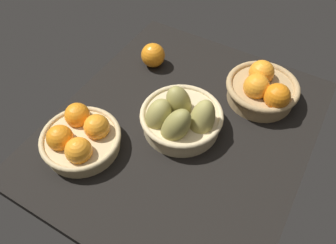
{
  "coord_description": "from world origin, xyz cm",
  "views": [
    {
      "loc": [
        -55.49,
        -27.82,
        79.97
      ],
      "look_at": [
        -3.31,
        2.53,
        7.0
      ],
      "focal_mm": 35.72,
      "sensor_mm": 36.0,
      "label": 1
    }
  ],
  "objects_px": {
    "basket_center_pears": "(180,118)",
    "basket_near_right": "(262,89)",
    "basket_far_left": "(80,138)",
    "loose_orange_front_gap": "(153,55)"
  },
  "relations": [
    {
      "from": "basket_center_pears",
      "to": "basket_near_right",
      "type": "bearing_deg",
      "value": -34.87
    },
    {
      "from": "basket_near_right",
      "to": "basket_far_left",
      "type": "relative_size",
      "value": 1.01
    },
    {
      "from": "basket_center_pears",
      "to": "basket_near_right",
      "type": "xyz_separation_m",
      "value": [
        0.23,
        -0.16,
        -0.0
      ]
    },
    {
      "from": "basket_far_left",
      "to": "basket_center_pears",
      "type": "bearing_deg",
      "value": -47.07
    },
    {
      "from": "basket_center_pears",
      "to": "loose_orange_front_gap",
      "type": "distance_m",
      "value": 0.3
    },
    {
      "from": "loose_orange_front_gap",
      "to": "basket_near_right",
      "type": "bearing_deg",
      "value": -86.06
    },
    {
      "from": "basket_far_left",
      "to": "loose_orange_front_gap",
      "type": "relative_size",
      "value": 2.73
    },
    {
      "from": "loose_orange_front_gap",
      "to": "basket_far_left",
      "type": "bearing_deg",
      "value": -178.3
    },
    {
      "from": "basket_center_pears",
      "to": "basket_near_right",
      "type": "relative_size",
      "value": 1.08
    },
    {
      "from": "basket_center_pears",
      "to": "loose_orange_front_gap",
      "type": "bearing_deg",
      "value": 46.43
    }
  ]
}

